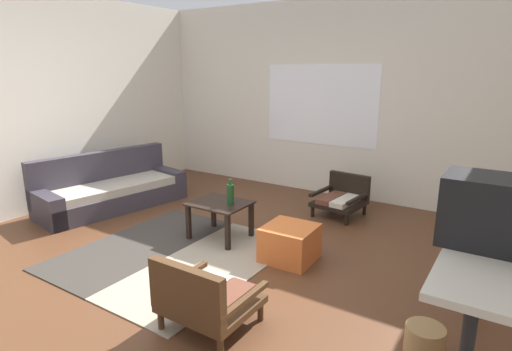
% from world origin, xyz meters
% --- Properties ---
extents(ground_plane, '(7.80, 7.80, 0.00)m').
position_xyz_m(ground_plane, '(0.00, 0.00, 0.00)').
color(ground_plane, '#56331E').
extents(far_wall_with_window, '(5.60, 0.13, 2.70)m').
position_xyz_m(far_wall_with_window, '(0.00, 3.06, 1.35)').
color(far_wall_with_window, silver).
rests_on(far_wall_with_window, ground).
extents(side_wall_left, '(0.12, 6.60, 2.70)m').
position_xyz_m(side_wall_left, '(-2.66, 0.30, 1.35)').
color(side_wall_left, silver).
rests_on(side_wall_left, ground).
extents(area_rug, '(1.81, 1.97, 0.01)m').
position_xyz_m(area_rug, '(-0.27, 0.26, 0.01)').
color(area_rug, '#38332D').
rests_on(area_rug, ground).
extents(couch, '(1.01, 1.95, 0.71)m').
position_xyz_m(couch, '(-1.98, 0.89, 0.22)').
color(couch, '#38333D').
rests_on(couch, ground).
extents(coffee_table, '(0.60, 0.50, 0.40)m').
position_xyz_m(coffee_table, '(-0.14, 0.84, 0.32)').
color(coffee_table, black).
rests_on(coffee_table, ground).
extents(armchair_by_window, '(0.60, 0.62, 0.49)m').
position_xyz_m(armchair_by_window, '(0.67, 2.26, 0.23)').
color(armchair_by_window, black).
rests_on(armchair_by_window, ground).
extents(armchair_striped_foreground, '(0.61, 0.56, 0.55)m').
position_xyz_m(armchair_striped_foreground, '(0.77, -0.51, 0.25)').
color(armchair_striped_foreground, '#472D19').
rests_on(armchair_striped_foreground, ground).
extents(ottoman_orange, '(0.48, 0.48, 0.34)m').
position_xyz_m(ottoman_orange, '(0.74, 0.79, 0.17)').
color(ottoman_orange, '#D1662D').
rests_on(ottoman_orange, ground).
extents(console_shelf, '(0.41, 1.64, 0.83)m').
position_xyz_m(console_shelf, '(2.37, 0.11, 0.74)').
color(console_shelf, beige).
rests_on(console_shelf, ground).
extents(crt_television, '(0.51, 0.35, 0.38)m').
position_xyz_m(crt_television, '(2.37, 0.01, 1.03)').
color(crt_television, black).
rests_on(crt_television, console_shelf).
extents(clay_vase, '(0.19, 0.19, 0.30)m').
position_xyz_m(clay_vase, '(2.37, 0.52, 0.95)').
color(clay_vase, '#935B38').
rests_on(clay_vase, console_shelf).
extents(glass_bottle, '(0.07, 0.07, 0.27)m').
position_xyz_m(glass_bottle, '(-0.01, 0.86, 0.51)').
color(glass_bottle, '#194723').
rests_on(glass_bottle, coffee_table).
extents(wicker_basket, '(0.24, 0.24, 0.21)m').
position_xyz_m(wicker_basket, '(2.11, 0.03, 0.10)').
color(wicker_basket, '#9E7A4C').
rests_on(wicker_basket, ground).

